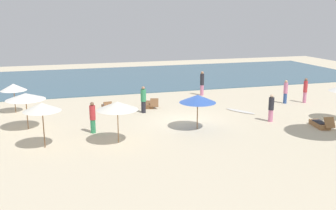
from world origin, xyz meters
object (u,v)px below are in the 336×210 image
Objects in this scene: umbrella_2 at (117,106)px; person_0 at (271,108)px; person_5 at (143,99)px; surfboard at (240,111)px; lounger_1 at (108,108)px; person_1 at (202,83)px; umbrella_0 at (198,99)px; person_4 at (286,91)px; person_2 at (93,117)px; person_3 at (305,90)px; lounger_2 at (150,105)px; umbrella_5 at (42,107)px; umbrella_4 at (13,87)px; lounger_0 at (320,124)px; umbrella_3 at (26,96)px.

person_0 is (9.64, 1.33, -1.10)m from umbrella_2.
person_5 is 0.84× the size of surfboard.
lounger_1 is 9.02m from surfboard.
umbrella_0 is at bearing -113.00° from person_1.
umbrella_0 is 9.52m from person_4.
person_1 reaches higher than person_2.
person_3 is 0.87× the size of surfboard.
lounger_2 is 6.80m from person_2.
umbrella_5 is 15.37m from person_1.
surfboard is (10.06, 1.98, -0.86)m from person_2.
person_3 reaches higher than lounger_1.
umbrella_2 is 9.87m from umbrella_4.
surfboard is at bearing -162.87° from person_4.
umbrella_2 is at bearing -93.69° from lounger_1.
person_1 is at bearing 98.14° from person_0.
lounger_0 is 11.12m from person_5.
lounger_2 is at bearing 44.05° from umbrella_5.
umbrella_2 is 1.18× the size of person_3.
person_5 is (-10.65, 0.29, 0.01)m from person_4.
lounger_0 is at bearing -2.77° from umbrella_2.
umbrella_5 reaches higher than person_5.
surfboard is (-2.82, 4.62, -0.14)m from lounger_0.
lounger_0 is 0.99× the size of person_4.
umbrella_5 is at bearing 176.71° from lounger_0.
umbrella_3 reaches higher than lounger_0.
umbrella_2 reaches higher than person_1.
lounger_2 is 11.58m from person_3.
lounger_1 is 0.87× the size of person_1.
umbrella_0 is at bearing -145.82° from surfboard.
umbrella_3 is 13.72m from surfboard.
umbrella_3 is 3.72m from umbrella_5.
umbrella_2 is at bearing -115.60° from lounger_2.
umbrella_5 reaches higher than surfboard.
lounger_0 is 10.94m from person_1.
lounger_1 is 0.97× the size of lounger_2.
lounger_1 is 12.94m from person_4.
person_1 is (5.01, 2.68, 0.84)m from lounger_2.
lounger_0 is at bearing -71.95° from person_1.
person_2 is (-5.85, 0.88, -0.88)m from umbrella_0.
umbrella_2 reaches higher than umbrella_4.
person_2 is at bearing -53.04° from umbrella_4.
umbrella_5 is 1.16× the size of person_1.
lounger_2 is 0.83× the size of surfboard.
lounger_1 is at bearing 172.79° from person_3.
person_5 is (2.62, 5.65, -1.06)m from umbrella_2.
lounger_2 is at bearing 3.18° from lounger_1.
umbrella_2 is 10.04m from surfboard.
person_4 is at bearing 17.13° from surfboard.
person_3 is at bearing 14.69° from umbrella_5.
person_2 is at bearing 117.51° from umbrella_2.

